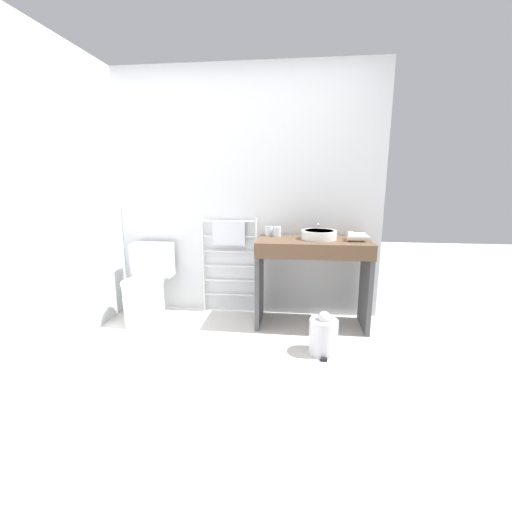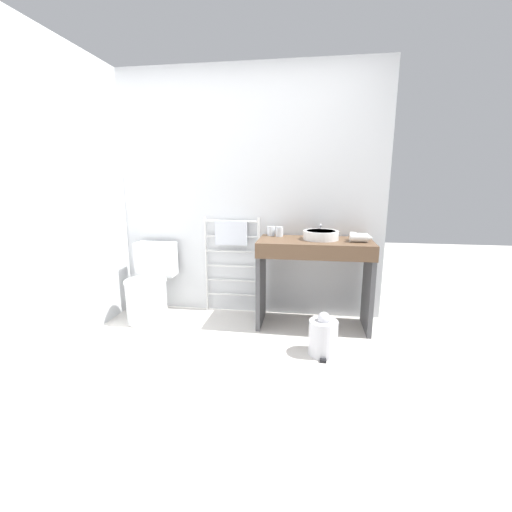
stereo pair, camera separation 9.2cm
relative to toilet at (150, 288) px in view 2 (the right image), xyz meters
The scene contains 13 objects.
ground_plane 1.48m from the toilet, 51.36° to the right, with size 12.00×12.00×0.00m, color silver.
wall_back 1.34m from the toilet, 23.88° to the left, with size 2.81×0.12×2.46m, color silver.
wall_side 1.09m from the toilet, 138.25° to the right, with size 0.12×2.17×2.46m, color silver.
toilet is the anchor object (origin of this frame).
towel_radiator 0.93m from the toilet, 20.41° to the left, with size 0.58×0.06×1.01m.
vanity_counter 1.65m from the toilet, ahead, with size 1.04×0.52×0.84m.
sink_basin 1.77m from the toilet, ahead, with size 0.33×0.33×0.08m.
faucet 1.80m from the toilet, ahead, with size 0.02×0.10×0.12m.
cup_near_wall 1.35m from the toilet, 11.39° to the left, with size 0.08×0.08×0.09m.
cup_near_edge 1.42m from the toilet, ahead, with size 0.07×0.07×0.09m.
hair_dryer 2.09m from the toilet, ahead, with size 0.20×0.19×0.08m.
trash_bin 1.79m from the toilet, 16.53° to the right, with size 0.23×0.26×0.36m.
bath_mat 0.62m from the toilet, 85.48° to the right, with size 0.56×0.36×0.01m, color silver.
Camera 2 is at (0.65, -1.96, 1.37)m, focal length 24.00 mm.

